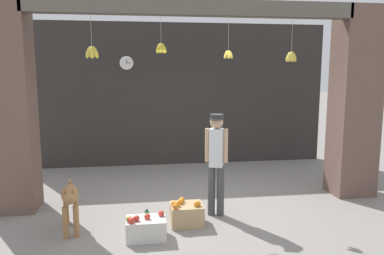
# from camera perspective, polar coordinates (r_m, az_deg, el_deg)

# --- Properties ---
(ground_plane) EXTENTS (60.00, 60.00, 0.00)m
(ground_plane) POSITION_cam_1_polar(r_m,az_deg,el_deg) (6.21, 0.57, -11.98)
(ground_plane) COLOR gray
(shop_back_wall) EXTENTS (7.00, 0.12, 3.26)m
(shop_back_wall) POSITION_cam_1_polar(r_m,az_deg,el_deg) (8.71, -2.31, 4.99)
(shop_back_wall) COLOR #2D2B28
(shop_back_wall) RESTS_ON ground_plane
(shop_pillar_left) EXTENTS (0.70, 0.60, 3.26)m
(shop_pillar_left) POSITION_cam_1_polar(r_m,az_deg,el_deg) (6.38, -26.09, 2.76)
(shop_pillar_left) COLOR brown
(shop_pillar_left) RESTS_ON ground_plane
(shop_pillar_right) EXTENTS (0.70, 0.60, 3.26)m
(shop_pillar_right) POSITION_cam_1_polar(r_m,az_deg,el_deg) (7.12, 23.53, 3.45)
(shop_pillar_right) COLOR brown
(shop_pillar_right) RESTS_ON ground_plane
(storefront_awning) EXTENTS (5.10, 0.26, 0.95)m
(storefront_awning) POSITION_cam_1_polar(r_m,az_deg,el_deg) (6.00, 0.47, 17.49)
(storefront_awning) COLOR #5B564C
(dog) EXTENTS (0.31, 0.81, 0.69)m
(dog) POSITION_cam_1_polar(r_m,az_deg,el_deg) (5.41, -18.10, -10.29)
(dog) COLOR #9E7042
(dog) RESTS_ON ground_plane
(shopkeeper) EXTENTS (0.33, 0.29, 1.56)m
(shopkeeper) POSITION_cam_1_polar(r_m,az_deg,el_deg) (5.63, 3.72, -4.58)
(shopkeeper) COLOR #424247
(shopkeeper) RESTS_ON ground_plane
(fruit_crate_oranges) EXTENTS (0.46, 0.40, 0.37)m
(fruit_crate_oranges) POSITION_cam_1_polar(r_m,az_deg,el_deg) (5.50, -0.84, -12.99)
(fruit_crate_oranges) COLOR tan
(fruit_crate_oranges) RESTS_ON ground_plane
(fruit_crate_apples) EXTENTS (0.52, 0.36, 0.35)m
(fruit_crate_apples) POSITION_cam_1_polar(r_m,az_deg,el_deg) (5.12, -7.07, -14.94)
(fruit_crate_apples) COLOR silver
(fruit_crate_apples) RESTS_ON ground_plane
(water_bottle) EXTENTS (0.07, 0.07, 0.23)m
(water_bottle) POSITION_cam_1_polar(r_m,az_deg,el_deg) (5.53, -6.89, -13.51)
(water_bottle) COLOR #38934C
(water_bottle) RESTS_ON ground_plane
(wall_clock) EXTENTS (0.32, 0.03, 0.32)m
(wall_clock) POSITION_cam_1_polar(r_m,az_deg,el_deg) (8.58, -9.96, 9.67)
(wall_clock) COLOR black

